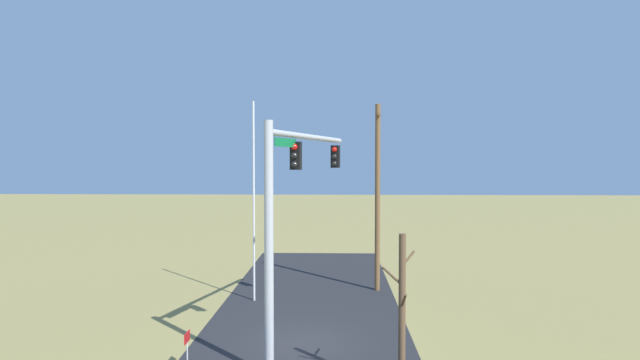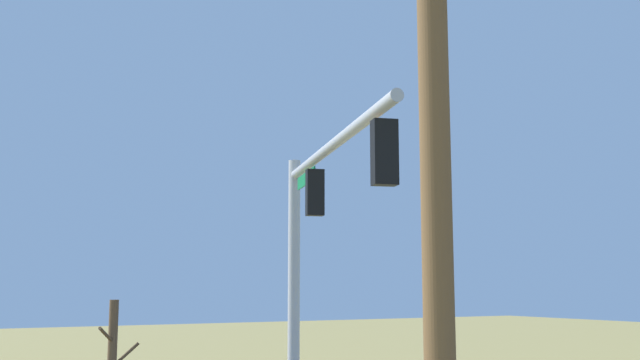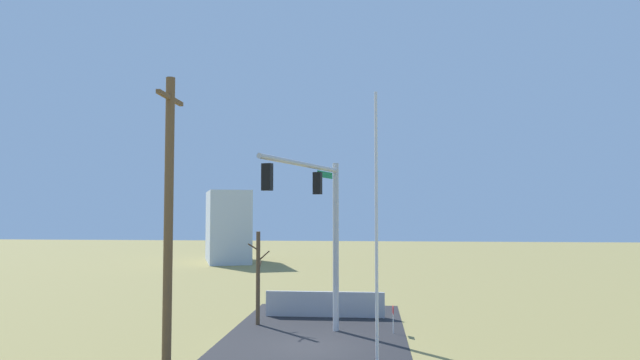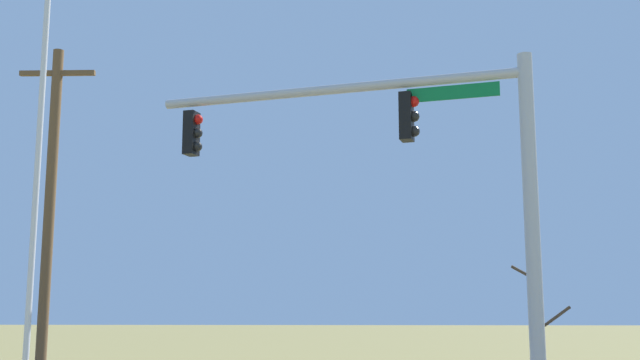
% 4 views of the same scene
% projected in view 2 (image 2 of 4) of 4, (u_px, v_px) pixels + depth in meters
% --- Properties ---
extents(signal_mast, '(7.50, 2.41, 7.79)m').
position_uv_depth(signal_mast, '(311.00, 257.00, 15.39)').
color(signal_mast, '#B2B5BA').
rests_on(signal_mast, ground_plane).
extents(utility_pole, '(1.90, 0.26, 9.40)m').
position_uv_depth(utility_pole, '(438.00, 282.00, 6.02)').
color(utility_pole, brown).
rests_on(utility_pole, ground_plane).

